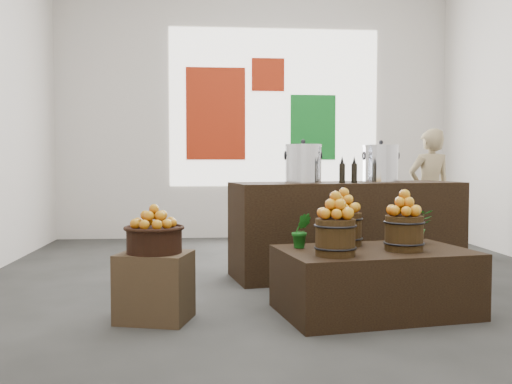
{
  "coord_description": "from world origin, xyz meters",
  "views": [
    {
      "loc": [
        -0.72,
        -5.27,
        1.16
      ],
      "look_at": [
        -0.31,
        -0.4,
        0.91
      ],
      "focal_mm": 40.0,
      "sensor_mm": 36.0,
      "label": 1
    }
  ],
  "objects": [
    {
      "name": "ground",
      "position": [
        0.0,
        0.0,
        0.0
      ],
      "size": [
        7.0,
        7.0,
        0.0
      ],
      "primitive_type": "plane",
      "color": "#3A3A37",
      "rests_on": "ground"
    },
    {
      "name": "back_wall",
      "position": [
        0.0,
        3.5,
        2.0
      ],
      "size": [
        6.0,
        0.04,
        4.0
      ],
      "primitive_type": "cube",
      "color": "silver",
      "rests_on": "ground"
    },
    {
      "name": "back_opening",
      "position": [
        0.3,
        3.48,
        2.0
      ],
      "size": [
        3.2,
        0.02,
        2.4
      ],
      "primitive_type": "cube",
      "color": "white",
      "rests_on": "back_wall"
    },
    {
      "name": "deco_red_left",
      "position": [
        -0.6,
        3.47,
        1.9
      ],
      "size": [
        0.9,
        0.04,
        1.4
      ],
      "primitive_type": "cube",
      "color": "#A5240C",
      "rests_on": "back_wall"
    },
    {
      "name": "deco_green_right",
      "position": [
        0.9,
        3.47,
        1.7
      ],
      "size": [
        0.7,
        0.04,
        1.0
      ],
      "primitive_type": "cube",
      "color": "#117222",
      "rests_on": "back_wall"
    },
    {
      "name": "deco_red_upper",
      "position": [
        0.2,
        3.47,
        2.5
      ],
      "size": [
        0.5,
        0.04,
        0.5
      ],
      "primitive_type": "cube",
      "color": "#A5240C",
      "rests_on": "back_wall"
    },
    {
      "name": "crate",
      "position": [
        -1.12,
        -1.09,
        0.25
      ],
      "size": [
        0.59,
        0.53,
        0.5
      ],
      "primitive_type": "cube",
      "rotation": [
        0.0,
        0.0,
        -0.26
      ],
      "color": "brown",
      "rests_on": "ground"
    },
    {
      "name": "wicker_basket",
      "position": [
        -1.12,
        -1.09,
        0.59
      ],
      "size": [
        0.4,
        0.4,
        0.18
      ],
      "primitive_type": "cylinder",
      "color": "black",
      "rests_on": "crate"
    },
    {
      "name": "apples_in_basket",
      "position": [
        -1.12,
        -1.09,
        0.77
      ],
      "size": [
        0.31,
        0.31,
        0.17
      ],
      "primitive_type": null,
      "color": "#A81805",
      "rests_on": "wicker_basket"
    },
    {
      "name": "display_table",
      "position": [
        0.55,
        -1.02,
        0.25
      ],
      "size": [
        1.56,
        1.11,
        0.49
      ],
      "primitive_type": "cube",
      "rotation": [
        0.0,
        0.0,
        0.17
      ],
      "color": "black",
      "rests_on": "ground"
    },
    {
      "name": "apple_bucket_front_left",
      "position": [
        0.18,
        -1.28,
        0.63
      ],
      "size": [
        0.29,
        0.29,
        0.26
      ],
      "primitive_type": "cylinder",
      "color": "#38260F",
      "rests_on": "display_table"
    },
    {
      "name": "apples_in_bucket_front_left",
      "position": [
        0.18,
        -1.28,
        0.86
      ],
      "size": [
        0.21,
        0.21,
        0.19
      ],
      "primitive_type": null,
      "color": "#A81805",
      "rests_on": "apple_bucket_front_left"
    },
    {
      "name": "apple_bucket_front_right",
      "position": [
        0.75,
        -1.1,
        0.63
      ],
      "size": [
        0.29,
        0.29,
        0.26
      ],
      "primitive_type": "cylinder",
      "color": "#38260F",
      "rests_on": "display_table"
    },
    {
      "name": "apples_in_bucket_front_right",
      "position": [
        0.75,
        -1.1,
        0.86
      ],
      "size": [
        0.21,
        0.21,
        0.19
      ],
      "primitive_type": null,
      "color": "#A81805",
      "rests_on": "apple_bucket_front_right"
    },
    {
      "name": "apple_bucket_rear",
      "position": [
        0.36,
        -0.78,
        0.63
      ],
      "size": [
        0.29,
        0.29,
        0.26
      ],
      "primitive_type": "cylinder",
      "color": "#38260F",
      "rests_on": "display_table"
    },
    {
      "name": "apples_in_bucket_rear",
      "position": [
        0.36,
        -0.78,
        0.86
      ],
      "size": [
        0.21,
        0.21,
        0.19
      ],
      "primitive_type": null,
      "color": "#A81805",
      "rests_on": "apple_bucket_rear"
    },
    {
      "name": "herb_garnish_right",
      "position": [
        0.98,
        -0.73,
        0.64
      ],
      "size": [
        0.28,
        0.25,
        0.28
      ],
      "primitive_type": "imported",
      "rotation": [
        0.0,
        0.0,
        0.13
      ],
      "color": "#125715",
      "rests_on": "display_table"
    },
    {
      "name": "herb_garnish_left",
      "position": [
        -0.0,
        -0.9,
        0.63
      ],
      "size": [
        0.15,
        0.13,
        0.27
      ],
      "primitive_type": "imported",
      "rotation": [
        0.0,
        0.0,
        -0.03
      ],
      "color": "#125715",
      "rests_on": "display_table"
    },
    {
      "name": "counter",
      "position": [
        0.7,
        0.45,
        0.48
      ],
      "size": [
        2.44,
        1.14,
        0.96
      ],
      "primitive_type": "cube",
      "rotation": [
        0.0,
        0.0,
        0.17
      ],
      "color": "black",
      "rests_on": "ground"
    },
    {
      "name": "stock_pot_left",
      "position": [
        0.23,
        0.37,
        1.14
      ],
      "size": [
        0.36,
        0.36,
        0.36
      ],
      "primitive_type": "cylinder",
      "color": "silver",
      "rests_on": "counter"
    },
    {
      "name": "stock_pot_center",
      "position": [
        1.07,
        0.52,
        1.14
      ],
      "size": [
        0.36,
        0.36,
        0.36
      ],
      "primitive_type": "cylinder",
      "color": "silver",
      "rests_on": "counter"
    },
    {
      "name": "oil_cruets",
      "position": [
        0.74,
        0.22,
        1.09
      ],
      "size": [
        0.18,
        0.09,
        0.27
      ],
      "primitive_type": null,
      "rotation": [
        0.0,
        0.0,
        0.17
      ],
      "color": "black",
      "rests_on": "counter"
    },
    {
      "name": "shopper",
      "position": [
        2.09,
        1.76,
        0.79
      ],
      "size": [
        0.64,
        0.47,
        1.59
      ],
      "primitive_type": "imported",
      "rotation": [
        0.0,
        0.0,
        3.31
      ],
      "color": "#927E59",
      "rests_on": "ground"
    }
  ]
}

